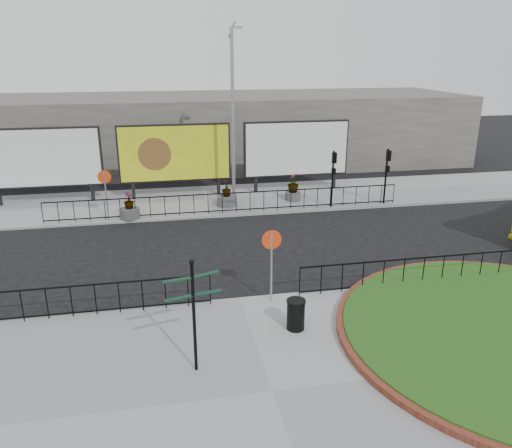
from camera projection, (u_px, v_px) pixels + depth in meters
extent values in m
plane|color=black|center=(239.00, 301.00, 16.79)|extent=(90.00, 90.00, 0.00)
cube|color=gray|center=(272.00, 393.00, 12.13)|extent=(30.00, 10.00, 0.12)
cube|color=gray|center=(205.00, 201.00, 27.90)|extent=(44.00, 6.00, 0.12)
cylinder|color=gray|center=(106.00, 196.00, 24.17)|extent=(0.07, 0.07, 2.40)
cylinder|color=red|center=(104.00, 177.00, 23.86)|extent=(0.64, 0.03, 0.64)
cylinder|color=white|center=(104.00, 177.00, 23.88)|extent=(0.50, 0.03, 0.50)
cylinder|color=gray|center=(271.00, 267.00, 16.17)|extent=(0.07, 0.07, 2.40)
cylinder|color=red|center=(272.00, 240.00, 15.86)|extent=(0.64, 0.03, 0.64)
cylinder|color=white|center=(272.00, 240.00, 15.88)|extent=(0.50, 0.03, 0.50)
cube|color=black|center=(93.00, 192.00, 27.54)|extent=(0.18, 0.18, 1.00)
cube|color=black|center=(42.00, 158.00, 26.45)|extent=(6.20, 0.25, 3.20)
cube|color=silver|center=(41.00, 158.00, 26.31)|extent=(6.00, 0.06, 3.00)
cube|color=black|center=(133.00, 190.00, 27.94)|extent=(0.18, 0.18, 1.00)
cube|color=black|center=(219.00, 186.00, 28.81)|extent=(0.18, 0.18, 1.00)
cube|color=black|center=(175.00, 153.00, 27.72)|extent=(6.20, 0.25, 3.20)
cube|color=yellow|center=(175.00, 153.00, 27.58)|extent=(6.00, 0.06, 3.00)
cube|color=black|center=(256.00, 184.00, 29.21)|extent=(0.18, 0.18, 1.00)
cube|color=black|center=(334.00, 180.00, 30.08)|extent=(0.18, 0.18, 1.00)
cube|color=black|center=(296.00, 148.00, 29.00)|extent=(6.20, 0.25, 3.20)
cube|color=silver|center=(297.00, 149.00, 28.85)|extent=(6.00, 0.06, 3.00)
cylinder|color=gray|center=(233.00, 120.00, 25.76)|extent=(0.18, 0.18, 9.00)
cylinder|color=gray|center=(232.00, 30.00, 24.34)|extent=(0.43, 0.10, 0.77)
cube|color=gray|center=(239.00, 27.00, 24.37)|extent=(0.35, 0.15, 0.12)
cylinder|color=black|center=(332.00, 179.00, 26.16)|extent=(0.10, 0.10, 3.00)
cube|color=black|center=(334.00, 158.00, 25.68)|extent=(0.22, 0.18, 0.55)
cube|color=black|center=(334.00, 171.00, 25.90)|extent=(0.20, 0.16, 0.30)
cylinder|color=black|center=(386.00, 176.00, 26.71)|extent=(0.10, 0.10, 3.00)
cube|color=black|center=(389.00, 156.00, 26.22)|extent=(0.22, 0.18, 0.55)
cube|color=black|center=(387.00, 169.00, 26.45)|extent=(0.20, 0.16, 0.30)
cube|color=slate|center=(191.00, 131.00, 36.39)|extent=(40.00, 10.00, 5.00)
cylinder|color=black|center=(194.00, 319.00, 12.47)|extent=(0.08, 0.08, 2.98)
sphere|color=black|center=(191.00, 262.00, 11.97)|extent=(0.13, 0.13, 0.13)
cube|color=black|center=(177.00, 280.00, 11.97)|extent=(0.71, 0.26, 0.03)
cube|color=black|center=(206.00, 274.00, 12.28)|extent=(0.70, 0.35, 0.03)
cube|color=black|center=(179.00, 298.00, 12.09)|extent=(0.71, 0.32, 0.03)
cube|color=black|center=(208.00, 293.00, 12.39)|extent=(0.71, 0.26, 0.03)
cylinder|color=black|center=(296.00, 315.00, 14.72)|extent=(0.53, 0.53, 0.88)
cylinder|color=black|center=(296.00, 301.00, 14.57)|extent=(0.57, 0.57, 0.06)
cylinder|color=#4C4C4F|center=(130.00, 213.00, 24.67)|extent=(0.97, 0.97, 0.51)
imported|color=#214913|center=(129.00, 200.00, 24.45)|extent=(0.65, 0.65, 0.85)
cylinder|color=#4C4C4F|center=(227.00, 201.00, 26.67)|extent=(1.03, 1.03, 0.54)
imported|color=#214913|center=(226.00, 188.00, 26.44)|extent=(0.67, 0.67, 0.90)
cylinder|color=#4C4C4F|center=(293.00, 196.00, 27.76)|extent=(0.86, 0.86, 0.45)
imported|color=#214913|center=(293.00, 183.00, 27.51)|extent=(0.72, 0.72, 1.08)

